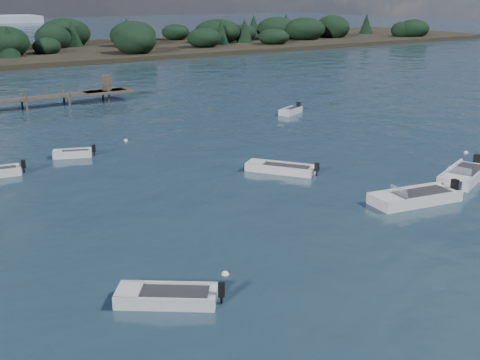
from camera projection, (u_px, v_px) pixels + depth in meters
ground at (36, 89)px, 71.47m from camera, size 400.00×400.00×0.00m
dinghy_mid_white_b at (464, 177)px, 37.22m from camera, size 5.44×3.50×1.34m
tender_far_white at (73, 155)px, 42.33m from camera, size 2.98×1.93×1.01m
dinghy_mid_grey at (166, 299)px, 22.53m from camera, size 3.85×3.39×1.03m
dinghy_mid_white_a at (414, 199)px, 33.20m from camera, size 5.60×2.82×1.28m
dinghy_extra_a at (280, 170)px, 38.78m from camera, size 3.65×4.42×1.06m
tender_far_grey_b at (291, 112)px, 57.26m from camera, size 3.21×2.19×1.10m
buoy_c at (225, 275)px, 24.75m from camera, size 0.32×0.32×0.32m
buoy_d at (466, 153)px, 43.35m from camera, size 0.32×0.32×0.32m
buoy_e at (126, 141)px, 46.88m from camera, size 0.32×0.32×0.32m
far_headland at (104, 41)px, 115.83m from camera, size 190.00×40.00×5.80m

